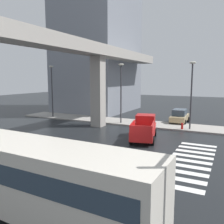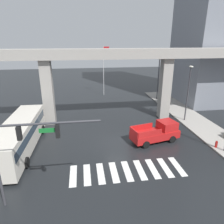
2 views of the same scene
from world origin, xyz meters
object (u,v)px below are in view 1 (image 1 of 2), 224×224
pickup_truck (144,128)px  sedan_tan (180,116)px  city_bus (32,174)px  street_lamp_far_north (52,85)px  street_lamp_near_corner (192,88)px  fire_hydrant (182,127)px  street_lamp_mid_block (121,86)px

pickup_truck → sedan_tan: bearing=-7.7°
city_bus → street_lamp_far_north: street_lamp_far_north is taller
street_lamp_near_corner → fire_hydrant: (-0.40, 0.73, -4.13)m
city_bus → street_lamp_mid_block: street_lamp_mid_block is taller
pickup_truck → sedan_tan: (9.59, -1.29, -0.14)m
city_bus → fire_hydrant: city_bus is taller
fire_hydrant → pickup_truck: bearing=155.1°
pickup_truck → street_lamp_far_north: (5.63, 15.49, 3.57)m
street_lamp_near_corner → street_lamp_far_north: bearing=90.0°
pickup_truck → street_lamp_mid_block: 8.29m
street_lamp_mid_block → street_lamp_far_north: (0.00, 10.57, 0.00)m
sedan_tan → street_lamp_mid_block: 8.25m
sedan_tan → fire_hydrant: sedan_tan is taller
street_lamp_far_north → street_lamp_near_corner: bearing=-90.0°
sedan_tan → street_lamp_mid_block: bearing=122.5°
street_lamp_mid_block → fire_hydrant: street_lamp_mid_block is taller
sedan_tan → street_lamp_mid_block: street_lamp_mid_block is taller
sedan_tan → fire_hydrant: size_ratio=5.11×
pickup_truck → street_lamp_near_corner: (5.63, -3.16, 3.57)m
street_lamp_mid_block → pickup_truck: bearing=-138.8°
street_lamp_near_corner → street_lamp_mid_block: 8.08m
city_bus → sedan_tan: size_ratio=2.50×
pickup_truck → street_lamp_near_corner: 7.38m
fire_hydrant → street_lamp_far_north: bearing=88.7°
pickup_truck → city_bus: 13.78m
pickup_truck → fire_hydrant: pickup_truck is taller
pickup_truck → sedan_tan: pickup_truck is taller
pickup_truck → street_lamp_far_north: street_lamp_far_north is taller
city_bus → street_lamp_near_corner: 19.85m
pickup_truck → fire_hydrant: bearing=-24.9°
fire_hydrant → street_lamp_mid_block: bearing=86.9°
pickup_truck → city_bus: bearing=-179.9°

